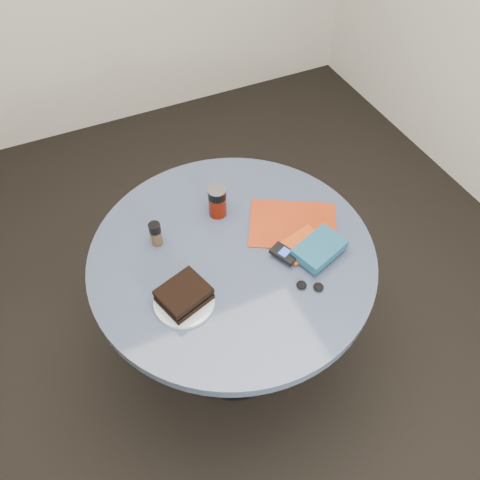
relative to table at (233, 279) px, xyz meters
name	(u,v)px	position (x,y,z in m)	size (l,w,h in m)	color
ground	(234,351)	(0.00, 0.00, -0.59)	(4.00, 4.00, 0.00)	black
table	(233,279)	(0.00, 0.00, 0.00)	(1.00, 1.00, 0.75)	black
plate	(184,301)	(-0.22, -0.12, 0.17)	(0.20, 0.20, 0.01)	silver
sandwich	(184,295)	(-0.22, -0.12, 0.20)	(0.18, 0.17, 0.05)	black
soda_can	(217,201)	(0.03, 0.19, 0.23)	(0.07, 0.07, 0.13)	#651205
pepper_grinder	(156,234)	(-0.22, 0.15, 0.21)	(0.05, 0.05, 0.10)	#49341F
magazine	(293,225)	(0.25, 0.02, 0.17)	(0.31, 0.24, 0.01)	maroon
red_book	(302,245)	(0.23, -0.08, 0.18)	(0.16, 0.11, 0.01)	#BA3C0E
novel	(319,249)	(0.26, -0.14, 0.20)	(0.17, 0.11, 0.03)	navy
mp3_player	(284,253)	(0.15, -0.10, 0.19)	(0.09, 0.11, 0.02)	black
headphones	(310,286)	(0.17, -0.24, 0.17)	(0.09, 0.08, 0.02)	black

